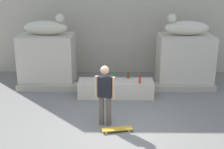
{
  "coord_description": "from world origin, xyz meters",
  "views": [
    {
      "loc": [
        -0.02,
        -7.28,
        3.86
      ],
      "look_at": [
        -0.12,
        1.51,
        1.1
      ],
      "focal_mm": 50.03,
      "sensor_mm": 36.0,
      "label": 1
    }
  ],
  "objects_px": {
    "statue_reclining_right": "(186,27)",
    "bottle_red": "(140,79)",
    "skater": "(105,93)",
    "skateboard": "(117,129)",
    "statue_reclining_left": "(47,27)",
    "bottle_green": "(113,76)",
    "bottle_brown": "(128,75)"
  },
  "relations": [
    {
      "from": "bottle_green",
      "to": "bottle_brown",
      "type": "bearing_deg",
      "value": 21.34
    },
    {
      "from": "skater",
      "to": "skateboard",
      "type": "relative_size",
      "value": 2.03
    },
    {
      "from": "statue_reclining_right",
      "to": "bottle_red",
      "type": "distance_m",
      "value": 2.74
    },
    {
      "from": "bottle_green",
      "to": "bottle_red",
      "type": "height_order",
      "value": "bottle_red"
    },
    {
      "from": "statue_reclining_right",
      "to": "skateboard",
      "type": "relative_size",
      "value": 1.96
    },
    {
      "from": "statue_reclining_left",
      "to": "skateboard",
      "type": "xyz_separation_m",
      "value": [
        2.54,
        -3.86,
        -2.06
      ]
    },
    {
      "from": "statue_reclining_right",
      "to": "statue_reclining_left",
      "type": "bearing_deg",
      "value": -1.77
    },
    {
      "from": "statue_reclining_left",
      "to": "bottle_brown",
      "type": "xyz_separation_m",
      "value": [
        2.92,
        -1.04,
        -1.48
      ]
    },
    {
      "from": "skateboard",
      "to": "bottle_red",
      "type": "xyz_separation_m",
      "value": [
        0.75,
        2.29,
        0.62
      ]
    },
    {
      "from": "skater",
      "to": "bottle_brown",
      "type": "xyz_separation_m",
      "value": [
        0.71,
        2.43,
        -0.28
      ]
    },
    {
      "from": "skateboard",
      "to": "skater",
      "type": "bearing_deg",
      "value": 118.15
    },
    {
      "from": "statue_reclining_left",
      "to": "skater",
      "type": "distance_m",
      "value": 4.28
    },
    {
      "from": "bottle_red",
      "to": "bottle_brown",
      "type": "relative_size",
      "value": 1.27
    },
    {
      "from": "statue_reclining_left",
      "to": "statue_reclining_right",
      "type": "distance_m",
      "value": 5.0
    },
    {
      "from": "skateboard",
      "to": "statue_reclining_left",
      "type": "bearing_deg",
      "value": 111.76
    },
    {
      "from": "skateboard",
      "to": "bottle_red",
      "type": "relative_size",
      "value": 2.49
    },
    {
      "from": "statue_reclining_right",
      "to": "bottle_green",
      "type": "xyz_separation_m",
      "value": [
        -2.58,
        -1.24,
        -1.45
      ]
    },
    {
      "from": "statue_reclining_right",
      "to": "skateboard",
      "type": "xyz_separation_m",
      "value": [
        -2.46,
        -3.86,
        -2.06
      ]
    },
    {
      "from": "statue_reclining_left",
      "to": "bottle_green",
      "type": "distance_m",
      "value": 3.08
    },
    {
      "from": "statue_reclining_left",
      "to": "bottle_red",
      "type": "height_order",
      "value": "statue_reclining_left"
    },
    {
      "from": "statue_reclining_right",
      "to": "skater",
      "type": "distance_m",
      "value": 4.61
    },
    {
      "from": "skater",
      "to": "bottle_red",
      "type": "distance_m",
      "value": 2.19
    },
    {
      "from": "statue_reclining_right",
      "to": "bottle_red",
      "type": "height_order",
      "value": "statue_reclining_right"
    },
    {
      "from": "bottle_red",
      "to": "bottle_green",
      "type": "bearing_deg",
      "value": 159.21
    },
    {
      "from": "skateboard",
      "to": "bottle_brown",
      "type": "relative_size",
      "value": 3.16
    },
    {
      "from": "statue_reclining_left",
      "to": "skater",
      "type": "bearing_deg",
      "value": -51.78
    },
    {
      "from": "statue_reclining_right",
      "to": "bottle_red",
      "type": "relative_size",
      "value": 4.88
    },
    {
      "from": "statue_reclining_left",
      "to": "bottle_green",
      "type": "bearing_deg",
      "value": -21.43
    },
    {
      "from": "skateboard",
      "to": "bottle_red",
      "type": "distance_m",
      "value": 2.49
    },
    {
      "from": "skater",
      "to": "skateboard",
      "type": "distance_m",
      "value": 1.0
    },
    {
      "from": "statue_reclining_right",
      "to": "bottle_green",
      "type": "relative_size",
      "value": 4.93
    },
    {
      "from": "bottle_green",
      "to": "bottle_brown",
      "type": "xyz_separation_m",
      "value": [
        0.51,
        0.2,
        -0.03
      ]
    }
  ]
}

